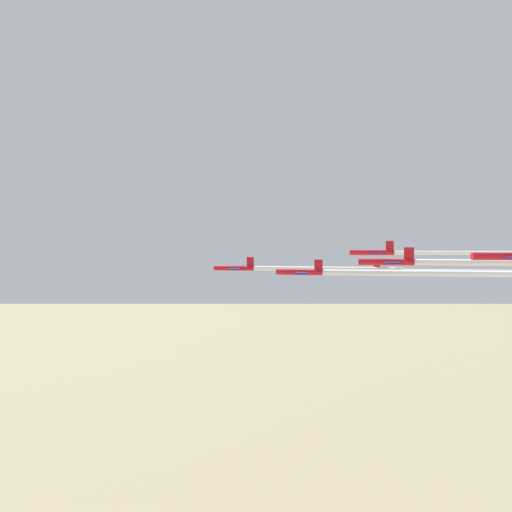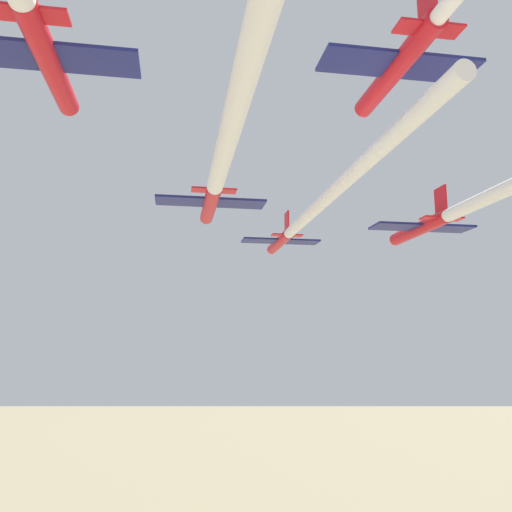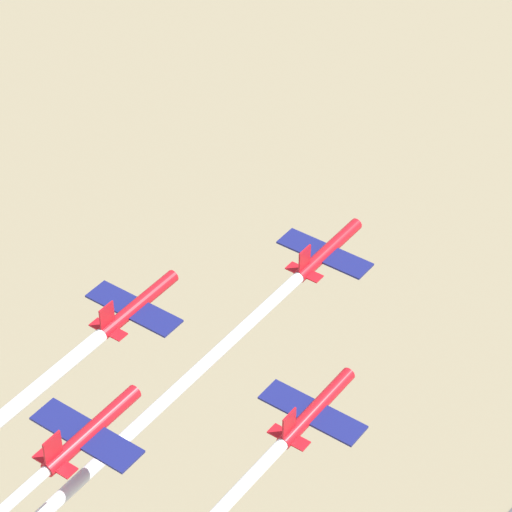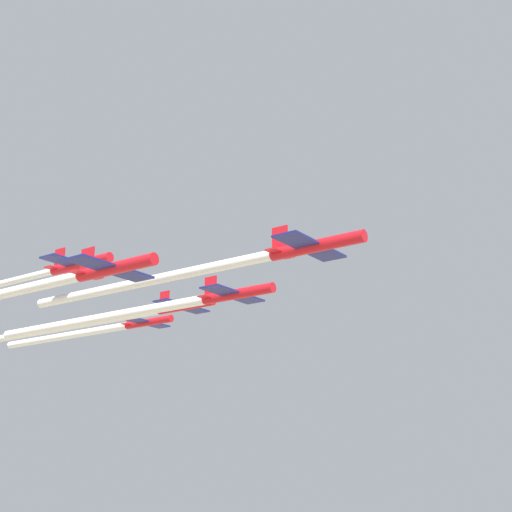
% 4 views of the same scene
% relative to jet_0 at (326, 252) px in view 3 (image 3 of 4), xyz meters
% --- Properties ---
extents(jet_0, '(9.56, 10.20, 3.42)m').
position_rel_jet_0_xyz_m(jet_0, '(0.00, 0.00, 0.00)').
color(jet_0, red).
extents(jet_1, '(9.56, 10.20, 3.42)m').
position_rel_jet_0_xyz_m(jet_1, '(-10.27, -16.46, -0.18)').
color(jet_1, red).
extents(jet_2, '(9.56, 10.20, 3.42)m').
position_rel_jet_0_xyz_m(jet_2, '(9.40, -16.97, -1.70)').
color(jet_2, red).
extents(jet_4, '(9.56, 10.20, 3.42)m').
position_rel_jet_0_xyz_m(jet_4, '(-0.88, -33.43, 3.98)').
color(jet_4, red).
extents(smoke_trail_0, '(2.03, 35.46, 1.10)m').
position_rel_jet_0_xyz_m(smoke_trail_0, '(-0.59, -22.39, -0.05)').
color(smoke_trail_0, white).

